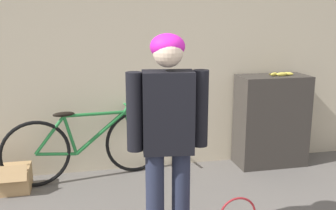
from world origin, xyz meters
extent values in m
cube|color=beige|center=(0.00, 2.85, 1.30)|extent=(8.00, 0.06, 2.60)
cube|color=white|center=(0.55, 2.82, 0.35)|extent=(0.08, 0.01, 0.12)
cube|color=#38332D|center=(1.40, 2.60, 0.52)|extent=(0.79, 0.39, 1.05)
cylinder|color=#23283D|center=(-0.24, 1.17, 0.38)|extent=(0.13, 0.13, 0.77)
cylinder|color=#23283D|center=(-0.04, 1.17, 0.38)|extent=(0.13, 0.13, 0.77)
cube|color=black|center=(-0.14, 1.17, 1.06)|extent=(0.38, 0.25, 0.58)
cylinder|color=black|center=(-0.37, 1.17, 1.07)|extent=(0.11, 0.11, 0.55)
cylinder|color=black|center=(0.09, 1.17, 1.07)|extent=(0.11, 0.11, 0.55)
sphere|color=beige|center=(-0.14, 1.17, 1.47)|extent=(0.21, 0.21, 0.21)
ellipsoid|color=#D11EAD|center=(-0.14, 1.19, 1.51)|extent=(0.24, 0.22, 0.18)
torus|color=black|center=(-1.21, 2.52, 0.35)|extent=(0.69, 0.16, 0.70)
torus|color=black|center=(-0.16, 2.71, 0.35)|extent=(0.69, 0.16, 0.70)
cylinder|color=#237A38|center=(-1.01, 2.56, 0.32)|extent=(0.41, 0.11, 0.09)
cylinder|color=#237A38|center=(-1.06, 2.55, 0.53)|extent=(0.33, 0.09, 0.39)
cylinder|color=#237A38|center=(-0.86, 2.59, 0.51)|extent=(0.14, 0.06, 0.43)
cylinder|color=#237A38|center=(-0.55, 2.64, 0.50)|extent=(0.56, 0.14, 0.43)
cylinder|color=#237A38|center=(-0.60, 2.63, 0.71)|extent=(0.64, 0.15, 0.05)
cylinder|color=#237A38|center=(-0.22, 2.70, 0.52)|extent=(0.16, 0.06, 0.36)
cylinder|color=#237A38|center=(-0.27, 2.69, 0.73)|extent=(0.07, 0.05, 0.08)
cylinder|color=#237A38|center=(-0.25, 2.70, 0.76)|extent=(0.11, 0.46, 0.02)
ellipsoid|color=black|center=(-0.91, 2.58, 0.73)|extent=(0.23, 0.12, 0.05)
ellipsoid|color=#EAD64C|center=(1.47, 2.56, 1.07)|extent=(0.13, 0.04, 0.04)
ellipsoid|color=#EAD64C|center=(1.38, 2.58, 1.07)|extent=(0.12, 0.09, 0.04)
ellipsoid|color=#EAD64C|center=(1.55, 2.58, 1.07)|extent=(0.12, 0.08, 0.04)
sphere|color=brown|center=(1.34, 2.59, 1.07)|extent=(0.02, 0.02, 0.02)
cube|color=tan|center=(-1.47, 2.48, 0.12)|extent=(0.41, 0.30, 0.25)
cube|color=tan|center=(-1.47, 2.32, 0.24)|extent=(0.39, 0.11, 0.14)
camera|label=1|loc=(-0.71, -1.41, 1.72)|focal=42.00mm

